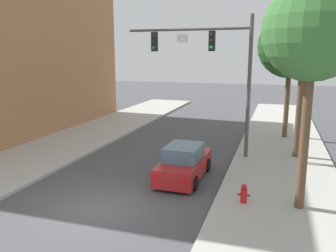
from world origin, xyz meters
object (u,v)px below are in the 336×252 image
at_px(traffic_signal_mast, 213,60).
at_px(street_tree_second, 305,35).
at_px(car_lead_red, 184,163).
at_px(fire_hydrant, 244,193).
at_px(street_tree_third, 291,46).
at_px(street_tree_nearest, 313,32).

relative_size(traffic_signal_mast, street_tree_second, 0.89).
bearing_deg(traffic_signal_mast, street_tree_second, 10.31).
xyz_separation_m(car_lead_red, fire_hydrant, (2.92, -2.22, -0.22)).
relative_size(car_lead_red, street_tree_third, 0.52).
height_order(fire_hydrant, street_tree_nearest, street_tree_nearest).
xyz_separation_m(car_lead_red, street_tree_third, (4.51, 9.51, 5.47)).
bearing_deg(street_tree_second, traffic_signal_mast, -169.69).
distance_m(traffic_signal_mast, street_tree_nearest, 7.47).
distance_m(traffic_signal_mast, street_tree_second, 4.79).
relative_size(car_lead_red, street_tree_second, 0.50).
distance_m(fire_hydrant, street_tree_second, 9.50).
height_order(traffic_signal_mast, fire_hydrant, traffic_signal_mast).
xyz_separation_m(traffic_signal_mast, street_tree_second, (4.55, 0.83, 1.24)).
relative_size(street_tree_second, street_tree_third, 1.04).
bearing_deg(street_tree_second, car_lead_red, -136.64).
bearing_deg(street_tree_nearest, street_tree_second, 88.75).
bearing_deg(car_lead_red, street_tree_nearest, -22.49).
relative_size(fire_hydrant, street_tree_second, 0.09).
xyz_separation_m(car_lead_red, street_tree_second, (5.04, 4.76, 5.87)).
height_order(traffic_signal_mast, street_tree_second, street_tree_second).
height_order(car_lead_red, street_tree_third, street_tree_third).
xyz_separation_m(car_lead_red, street_tree_nearest, (4.89, -2.02, 5.60)).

